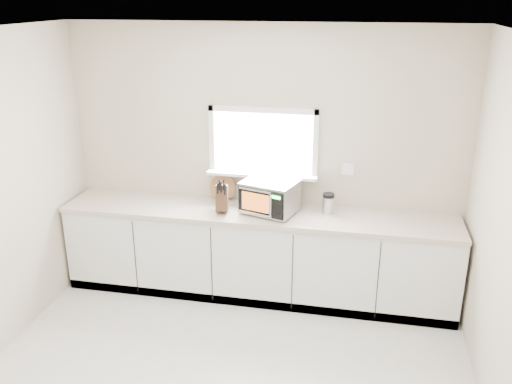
# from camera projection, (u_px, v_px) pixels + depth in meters

# --- Properties ---
(back_wall) EXTENTS (4.00, 0.17, 2.70)m
(back_wall) POSITION_uv_depth(u_px,v_px,m) (263.00, 160.00, 5.47)
(back_wall) COLOR #BDAA96
(back_wall) RESTS_ON ground
(cabinets) EXTENTS (3.92, 0.60, 0.88)m
(cabinets) POSITION_uv_depth(u_px,v_px,m) (257.00, 255.00, 5.51)
(cabinets) COLOR silver
(cabinets) RESTS_ON ground
(countertop) EXTENTS (3.92, 0.64, 0.04)m
(countertop) POSITION_uv_depth(u_px,v_px,m) (257.00, 213.00, 5.35)
(countertop) COLOR #BFAE9D
(countertop) RESTS_ON cabinets
(microwave) EXTENTS (0.59, 0.51, 0.32)m
(microwave) POSITION_uv_depth(u_px,v_px,m) (270.00, 196.00, 5.26)
(microwave) COLOR black
(microwave) RESTS_ON countertop
(knife_block) EXTENTS (0.16, 0.26, 0.35)m
(knife_block) POSITION_uv_depth(u_px,v_px,m) (222.00, 197.00, 5.29)
(knife_block) COLOR #4B2E1A
(knife_block) RESTS_ON countertop
(cutting_board) EXTENTS (0.27, 0.06, 0.27)m
(cutting_board) POSITION_uv_depth(u_px,v_px,m) (223.00, 188.00, 5.60)
(cutting_board) COLOR #955D39
(cutting_board) RESTS_ON countertop
(coffee_grinder) EXTENTS (0.13, 0.13, 0.20)m
(coffee_grinder) POSITION_uv_depth(u_px,v_px,m) (328.00, 203.00, 5.28)
(coffee_grinder) COLOR #B2B5BA
(coffee_grinder) RESTS_ON countertop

